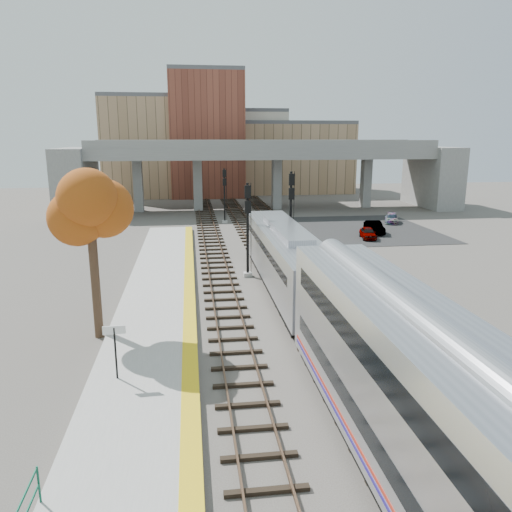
{
  "coord_description": "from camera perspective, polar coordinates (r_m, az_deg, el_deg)",
  "views": [
    {
      "loc": [
        -5.14,
        -24.24,
        10.0
      ],
      "look_at": [
        -1.03,
        6.63,
        2.5
      ],
      "focal_mm": 35.0,
      "sensor_mm": 36.0,
      "label": 1
    }
  ],
  "objects": [
    {
      "name": "signal_mast_far",
      "position": [
        58.75,
        -3.61,
        6.7
      ],
      "size": [
        0.6,
        0.64,
        6.38
      ],
      "color": "#9E9E99",
      "rests_on": "ground"
    },
    {
      "name": "signal_mast_near",
      "position": [
        35.7,
        -0.96,
        2.77
      ],
      "size": [
        0.6,
        0.64,
        6.8
      ],
      "color": "#9E9E99",
      "rests_on": "ground"
    },
    {
      "name": "buildings_far",
      "position": [
        91.06,
        -3.64,
        12.18
      ],
      "size": [
        43.0,
        21.0,
        20.6
      ],
      "color": "#A2815E",
      "rests_on": "ground"
    },
    {
      "name": "tree",
      "position": [
        25.4,
        -18.46,
        4.86
      ],
      "size": [
        3.6,
        3.6,
        8.72
      ],
      "color": "#382619",
      "rests_on": "ground"
    },
    {
      "name": "overpass",
      "position": [
        70.09,
        0.69,
        10.11
      ],
      "size": [
        54.0,
        12.0,
        9.5
      ],
      "color": "slate",
      "rests_on": "ground"
    },
    {
      "name": "station_sign",
      "position": [
        21.11,
        -15.84,
        -9.33
      ],
      "size": [
        0.9,
        0.08,
        2.27
      ],
      "rotation": [
        0.0,
        0.0,
        0.04
      ],
      "color": "black",
      "rests_on": "platform"
    },
    {
      "name": "ground",
      "position": [
        26.72,
        4.11,
        -8.47
      ],
      "size": [
        160.0,
        160.0,
        0.0
      ],
      "primitive_type": "plane",
      "color": "#47423D",
      "rests_on": "ground"
    },
    {
      "name": "platform",
      "position": [
        26.24,
        -11.77,
        -8.75
      ],
      "size": [
        4.5,
        60.0,
        0.35
      ],
      "primitive_type": "cube",
      "color": "#9E9E99",
      "rests_on": "ground"
    },
    {
      "name": "yellow_strip",
      "position": [
        26.09,
        -7.58,
        -8.28
      ],
      "size": [
        0.7,
        60.0,
        0.01
      ],
      "primitive_type": "cube",
      "color": "yellow",
      "rests_on": "platform"
    },
    {
      "name": "locomotive",
      "position": [
        32.8,
        3.42,
        -0.1
      ],
      "size": [
        3.02,
        19.05,
        4.1
      ],
      "color": "#A8AAB2",
      "rests_on": "ground"
    },
    {
      "name": "car_b",
      "position": [
        53.83,
        13.37,
        3.2
      ],
      "size": [
        1.71,
        4.02,
        1.29
      ],
      "primitive_type": "imported",
      "rotation": [
        0.0,
        0.0,
        -0.09
      ],
      "color": "#99999E",
      "rests_on": "parking_lot"
    },
    {
      "name": "coach",
      "position": [
        12.84,
        24.53,
        -21.94
      ],
      "size": [
        3.03,
        25.0,
        5.0
      ],
      "color": "#A8AAB2",
      "rests_on": "ground"
    },
    {
      "name": "car_c",
      "position": [
        61.02,
        15.24,
        4.17
      ],
      "size": [
        2.74,
        3.95,
        1.06
      ],
      "primitive_type": "imported",
      "rotation": [
        0.0,
        0.0,
        -0.38
      ],
      "color": "#99999E",
      "rests_on": "parking_lot"
    },
    {
      "name": "signal_mast_mid",
      "position": [
        40.93,
        3.99,
        4.55
      ],
      "size": [
        0.6,
        0.64,
        7.25
      ],
      "color": "#9E9E99",
      "rests_on": "ground"
    },
    {
      "name": "parking_lot",
      "position": [
        56.52,
        12.35,
        3.05
      ],
      "size": [
        14.0,
        18.0,
        0.04
      ],
      "primitive_type": "cube",
      "color": "black",
      "rests_on": "ground"
    },
    {
      "name": "tracks",
      "position": [
        38.54,
        1.74,
        -1.39
      ],
      "size": [
        10.7,
        95.0,
        0.25
      ],
      "color": "black",
      "rests_on": "ground"
    },
    {
      "name": "car_a",
      "position": [
        50.95,
        12.66,
        2.59
      ],
      "size": [
        1.89,
        3.52,
        1.14
      ],
      "primitive_type": "imported",
      "rotation": [
        0.0,
        0.0,
        -0.17
      ],
      "color": "#99999E",
      "rests_on": "parking_lot"
    }
  ]
}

